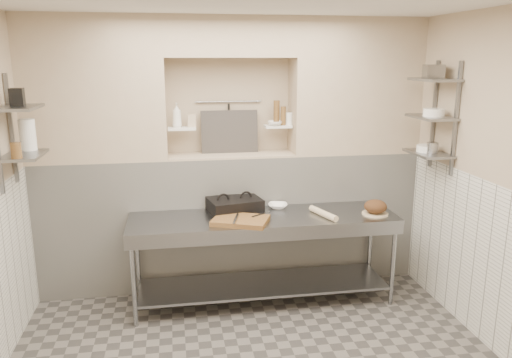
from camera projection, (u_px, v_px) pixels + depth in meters
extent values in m
cube|color=tan|center=(228.00, 152.00, 5.46)|extent=(4.00, 0.10, 2.80)
cube|color=silver|center=(232.00, 219.00, 5.39)|extent=(4.00, 0.40, 1.40)
cube|color=tan|center=(231.00, 155.00, 5.22)|extent=(1.30, 0.40, 0.02)
cube|color=tan|center=(95.00, 89.00, 4.84)|extent=(1.35, 0.40, 1.40)
cube|color=tan|center=(355.00, 87.00, 5.27)|extent=(1.35, 0.40, 1.40)
cube|color=tan|center=(230.00, 37.00, 4.93)|extent=(1.30, 0.40, 0.40)
cube|color=silver|center=(502.00, 274.00, 4.03)|extent=(0.02, 3.90, 1.40)
cube|color=white|center=(182.00, 128.00, 5.07)|extent=(0.28, 0.16, 0.02)
cube|color=white|center=(278.00, 126.00, 5.23)|extent=(0.28, 0.16, 0.02)
cylinder|color=gray|center=(228.00, 102.00, 5.25)|extent=(0.70, 0.02, 0.02)
cylinder|color=black|center=(229.00, 118.00, 5.27)|extent=(0.02, 0.02, 0.30)
cube|color=#383330|center=(230.00, 132.00, 5.26)|extent=(0.60, 0.08, 0.45)
cube|color=slate|center=(11.00, 129.00, 4.33)|extent=(0.03, 0.03, 0.95)
cube|color=slate|center=(24.00, 155.00, 4.21)|extent=(0.30, 0.50, 0.02)
cube|color=slate|center=(19.00, 108.00, 4.11)|extent=(0.30, 0.50, 0.03)
cube|color=slate|center=(434.00, 115.00, 4.95)|extent=(0.03, 0.03, 1.05)
cube|color=slate|center=(456.00, 119.00, 4.57)|extent=(0.03, 0.03, 1.05)
cube|color=slate|center=(428.00, 153.00, 4.82)|extent=(0.30, 0.50, 0.02)
cube|color=slate|center=(431.00, 117.00, 4.74)|extent=(0.30, 0.50, 0.02)
cube|color=slate|center=(434.00, 80.00, 4.65)|extent=(0.30, 0.50, 0.03)
cube|color=gray|center=(263.00, 218.00, 4.86)|extent=(2.60, 0.70, 0.04)
cube|color=gray|center=(263.00, 284.00, 5.02)|extent=(2.45, 0.60, 0.03)
cube|color=gray|center=(270.00, 236.00, 4.55)|extent=(2.60, 0.02, 0.12)
cylinder|color=gray|center=(134.00, 283.00, 4.49)|extent=(0.04, 0.04, 0.86)
cylinder|color=gray|center=(138.00, 258.00, 5.04)|extent=(0.04, 0.04, 0.86)
cylinder|color=gray|center=(393.00, 264.00, 4.88)|extent=(0.04, 0.04, 0.86)
cylinder|color=gray|center=(370.00, 243.00, 5.44)|extent=(0.04, 0.04, 0.86)
cube|color=black|center=(235.00, 207.00, 4.98)|extent=(0.57, 0.46, 0.09)
cube|color=black|center=(235.00, 201.00, 4.96)|extent=(0.57, 0.46, 0.05)
cube|color=brown|center=(241.00, 220.00, 4.65)|extent=(0.60, 0.51, 0.05)
cube|color=gray|center=(261.00, 214.00, 4.75)|extent=(0.21, 0.16, 0.01)
cylinder|color=gray|center=(236.00, 218.00, 4.60)|extent=(0.09, 0.25, 0.02)
imported|color=white|center=(278.00, 206.00, 5.10)|extent=(0.23, 0.23, 0.05)
cylinder|color=#CDB790|center=(323.00, 213.00, 4.84)|extent=(0.19, 0.40, 0.06)
cylinder|color=#CDB790|center=(375.00, 214.00, 4.90)|extent=(0.26, 0.26, 0.01)
ellipsoid|color=#4C2D19|center=(375.00, 206.00, 4.89)|extent=(0.22, 0.22, 0.13)
imported|color=white|center=(177.00, 115.00, 5.04)|extent=(0.11, 0.11, 0.24)
cube|color=tan|center=(192.00, 121.00, 5.09)|extent=(0.08, 0.08, 0.13)
imported|color=white|center=(275.00, 123.00, 5.19)|extent=(0.18, 0.18, 0.05)
cylinder|color=brown|center=(283.00, 116.00, 5.20)|extent=(0.05, 0.05, 0.20)
cylinder|color=brown|center=(277.00, 113.00, 5.23)|extent=(0.06, 0.06, 0.25)
cylinder|color=white|center=(289.00, 119.00, 5.23)|extent=(0.07, 0.07, 0.13)
cylinder|color=white|center=(28.00, 135.00, 4.34)|extent=(0.14, 0.14, 0.27)
cylinder|color=brown|center=(16.00, 150.00, 4.00)|extent=(0.08, 0.08, 0.13)
cube|color=black|center=(17.00, 97.00, 4.08)|extent=(0.11, 0.11, 0.15)
cylinder|color=white|center=(427.00, 149.00, 4.83)|extent=(0.21, 0.21, 0.06)
cylinder|color=gray|center=(432.00, 148.00, 4.74)|extent=(0.11, 0.11, 0.11)
cylinder|color=white|center=(434.00, 112.00, 4.69)|extent=(0.20, 0.20, 0.07)
cube|color=gray|center=(433.00, 71.00, 4.67)|extent=(0.20, 0.23, 0.13)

